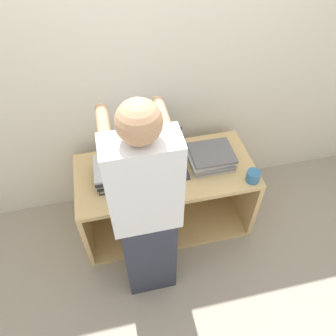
{
  "coord_description": "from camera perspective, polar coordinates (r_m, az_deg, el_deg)",
  "views": [
    {
      "loc": [
        -0.34,
        -1.31,
        2.44
      ],
      "look_at": [
        0.0,
        0.22,
        0.77
      ],
      "focal_mm": 35.0,
      "sensor_mm": 36.0,
      "label": 1
    }
  ],
  "objects": [
    {
      "name": "ground_plane",
      "position": [
        2.79,
        1.02,
        -14.14
      ],
      "size": [
        12.0,
        12.0,
        0.0
      ],
      "primitive_type": "plane",
      "color": "#9E9384"
    },
    {
      "name": "wall_back",
      "position": [
        2.42,
        -2.77,
        15.9
      ],
      "size": [
        8.0,
        0.05,
        2.4
      ],
      "color": "silver",
      "rests_on": "ground_plane"
    },
    {
      "name": "cart",
      "position": [
        2.74,
        -0.75,
        -3.92
      ],
      "size": [
        1.35,
        0.63,
        0.65
      ],
      "color": "tan",
      "rests_on": "ground_plane"
    },
    {
      "name": "laptop_open",
      "position": [
        2.45,
        -0.8,
        1.57
      ],
      "size": [
        0.32,
        0.38,
        0.27
      ],
      "color": "#333338",
      "rests_on": "cart"
    },
    {
      "name": "laptop_stack_left",
      "position": [
        2.38,
        -8.7,
        -0.73
      ],
      "size": [
        0.34,
        0.3,
        0.12
      ],
      "color": "#232326",
      "rests_on": "cart"
    },
    {
      "name": "laptop_stack_right",
      "position": [
        2.48,
        7.38,
        1.88
      ],
      "size": [
        0.33,
        0.29,
        0.12
      ],
      "color": "#B7B7BC",
      "rests_on": "cart"
    },
    {
      "name": "person",
      "position": [
        1.97,
        -3.79,
        -8.23
      ],
      "size": [
        0.4,
        0.53,
        1.65
      ],
      "color": "#2D3342",
      "rests_on": "ground_plane"
    },
    {
      "name": "mug",
      "position": [
        2.43,
        14.6,
        -1.39
      ],
      "size": [
        0.1,
        0.1,
        0.09
      ],
      "color": "teal",
      "rests_on": "cart"
    },
    {
      "name": "inventory_tag",
      "position": [
        2.29,
        -8.65,
        -0.88
      ],
      "size": [
        0.06,
        0.02,
        0.01
      ],
      "color": "red",
      "rests_on": "laptop_stack_left"
    }
  ]
}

